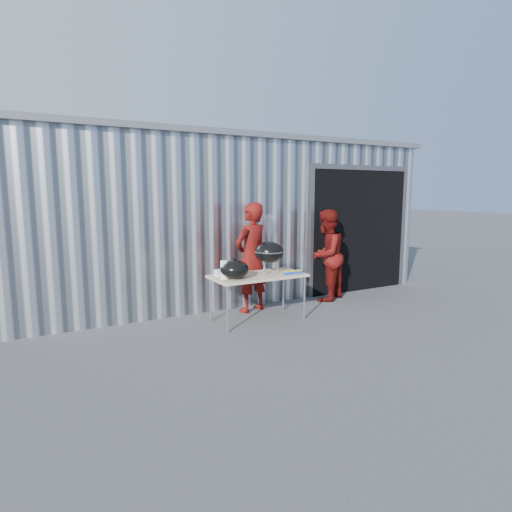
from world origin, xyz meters
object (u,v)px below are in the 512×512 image
kettle_grill (269,248)px  person_bystander (326,255)px  folding_table (258,277)px  person_cook (251,257)px

kettle_grill → person_bystander: 1.68m
folding_table → kettle_grill: 0.50m
person_cook → person_bystander: (1.62, -0.01, -0.07)m
folding_table → person_cook: 0.61m
kettle_grill → person_cook: (-0.04, 0.52, -0.22)m
kettle_grill → folding_table: bearing=-175.8°
folding_table → kettle_grill: size_ratio=1.58×
folding_table → person_bystander: 1.87m
folding_table → kettle_grill: (0.21, 0.02, 0.45)m
person_cook → person_bystander: person_cook is taller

